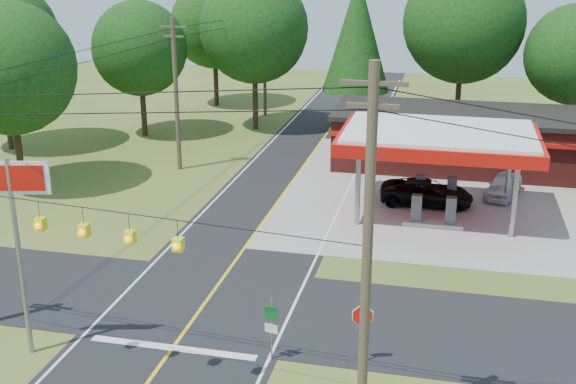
% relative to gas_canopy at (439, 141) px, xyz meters
% --- Properties ---
extents(ground, '(120.00, 120.00, 0.00)m').
position_rel_gas_canopy_xyz_m(ground, '(-9.00, -13.00, -4.27)').
color(ground, '#435A20').
rests_on(ground, ground).
extents(main_highway, '(8.00, 120.00, 0.02)m').
position_rel_gas_canopy_xyz_m(main_highway, '(-9.00, -13.00, -4.26)').
color(main_highway, black).
rests_on(main_highway, ground).
extents(cross_road, '(70.00, 7.00, 0.02)m').
position_rel_gas_canopy_xyz_m(cross_road, '(-9.00, -13.00, -4.25)').
color(cross_road, black).
rests_on(cross_road, ground).
extents(lane_center_yellow, '(0.15, 110.00, 0.00)m').
position_rel_gas_canopy_xyz_m(lane_center_yellow, '(-9.00, -13.00, -4.24)').
color(lane_center_yellow, yellow).
rests_on(lane_center_yellow, main_highway).
extents(gas_canopy, '(10.60, 7.40, 4.88)m').
position_rel_gas_canopy_xyz_m(gas_canopy, '(0.00, 0.00, 0.00)').
color(gas_canopy, gray).
rests_on(gas_canopy, ground).
extents(convenience_store, '(16.40, 7.55, 3.80)m').
position_rel_gas_canopy_xyz_m(convenience_store, '(1.00, 9.98, -2.35)').
color(convenience_store, maroon).
rests_on(convenience_store, ground).
extents(utility_pole_near_right, '(1.80, 0.30, 11.50)m').
position_rel_gas_canopy_xyz_m(utility_pole_near_right, '(-1.50, -20.00, 1.69)').
color(utility_pole_near_right, '#473828').
rests_on(utility_pole_near_right, ground).
extents(utility_pole_far_left, '(1.80, 0.30, 10.00)m').
position_rel_gas_canopy_xyz_m(utility_pole_far_left, '(-17.00, 5.00, 0.93)').
color(utility_pole_far_left, '#473828').
rests_on(utility_pole_far_left, ground).
extents(utility_pole_north, '(0.30, 0.30, 9.50)m').
position_rel_gas_canopy_xyz_m(utility_pole_north, '(-15.50, 22.00, 0.48)').
color(utility_pole_north, '#473828').
rests_on(utility_pole_north, ground).
extents(overhead_beacons, '(17.04, 2.04, 1.03)m').
position_rel_gas_canopy_xyz_m(overhead_beacons, '(-10.00, -19.00, 1.95)').
color(overhead_beacons, black).
rests_on(overhead_beacons, ground).
extents(treeline_backdrop, '(70.27, 51.59, 13.30)m').
position_rel_gas_canopy_xyz_m(treeline_backdrop, '(-8.18, 11.01, 3.22)').
color(treeline_backdrop, '#332316').
rests_on(treeline_backdrop, ground).
extents(suv_car, '(5.41, 5.41, 1.46)m').
position_rel_gas_canopy_xyz_m(suv_car, '(-0.50, 1.50, -3.53)').
color(suv_car, black).
rests_on(suv_car, ground).
extents(sedan_car, '(4.92, 4.92, 1.35)m').
position_rel_gas_canopy_xyz_m(sedan_car, '(3.91, 4.00, -3.59)').
color(sedan_car, silver).
rests_on(sedan_car, ground).
extents(big_stop_sign, '(2.72, 0.71, 7.48)m').
position_rel_gas_canopy_xyz_m(big_stop_sign, '(-14.00, -18.01, 1.36)').
color(big_stop_sign, gray).
rests_on(big_stop_sign, ground).
extents(octagonal_stop_sign, '(0.80, 0.19, 2.33)m').
position_rel_gas_canopy_xyz_m(octagonal_stop_sign, '(-2.00, -16.01, -2.54)').
color(octagonal_stop_sign, gray).
rests_on(octagonal_stop_sign, ground).
extents(route_sign_post, '(0.50, 0.15, 2.47)m').
position_rel_gas_canopy_xyz_m(route_sign_post, '(-5.20, -16.52, -2.78)').
color(route_sign_post, gray).
rests_on(route_sign_post, ground).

